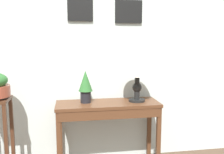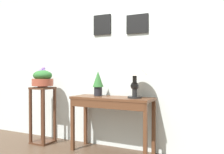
{
  "view_description": "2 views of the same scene",
  "coord_description": "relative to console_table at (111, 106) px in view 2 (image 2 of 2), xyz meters",
  "views": [
    {
      "loc": [
        -0.36,
        -1.46,
        1.46
      ],
      "look_at": [
        0.1,
        1.31,
        1.04
      ],
      "focal_mm": 40.1,
      "sensor_mm": 36.0,
      "label": 1
    },
    {
      "loc": [
        1.57,
        -1.8,
        1.11
      ],
      "look_at": [
        0.07,
        1.16,
        1.04
      ],
      "focal_mm": 39.72,
      "sensor_mm": 36.0,
      "label": 2
    }
  ],
  "objects": [
    {
      "name": "table_lamp",
      "position": [
        0.33,
        0.02,
        0.48
      ],
      "size": [
        0.34,
        0.34,
        0.5
      ],
      "color": "black",
      "rests_on": "console_table"
    },
    {
      "name": "back_wall_with_art",
      "position": [
        -0.04,
        0.31,
        0.75
      ],
      "size": [
        9.0,
        0.13,
        2.8
      ],
      "color": "silver",
      "rests_on": "ground"
    },
    {
      "name": "planter_bowl_wide",
      "position": [
        -1.17,
        -0.05,
        0.36
      ],
      "size": [
        0.33,
        0.33,
        0.32
      ],
      "color": "#9E4733",
      "rests_on": "pedestal_stand_left"
    },
    {
      "name": "pedestal_stand_left",
      "position": [
        -1.17,
        -0.05,
        -0.21
      ],
      "size": [
        0.3,
        0.3,
        0.87
      ],
      "color": "#472819",
      "rests_on": "ground"
    },
    {
      "name": "potted_plant_on_console",
      "position": [
        -0.24,
        0.06,
        0.31
      ],
      "size": [
        0.15,
        0.15,
        0.36
      ],
      "color": "black",
      "rests_on": "console_table"
    },
    {
      "name": "console_table",
      "position": [
        0.0,
        0.0,
        0.0
      ],
      "size": [
        1.14,
        0.4,
        0.77
      ],
      "color": "#56331E",
      "rests_on": "ground"
    }
  ]
}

